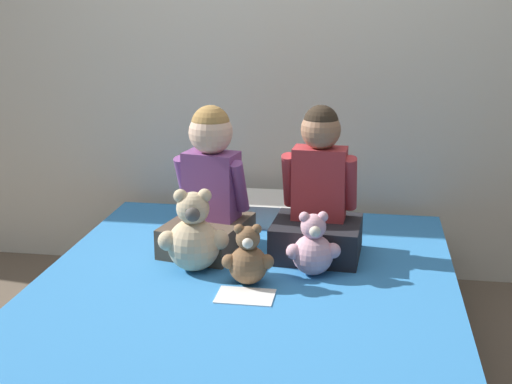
# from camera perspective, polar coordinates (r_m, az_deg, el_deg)

# --- Properties ---
(ground_plane) EXTENTS (14.00, 14.00, 0.00)m
(ground_plane) POSITION_cam_1_polar(r_m,az_deg,el_deg) (2.92, -0.81, -13.63)
(ground_plane) COLOR brown
(wall_behind_bed) EXTENTS (8.00, 0.06, 2.50)m
(wall_behind_bed) POSITION_cam_1_polar(r_m,az_deg,el_deg) (3.58, 2.06, 12.92)
(wall_behind_bed) COLOR silver
(wall_behind_bed) RESTS_ON ground_plane
(bed) EXTENTS (1.62, 1.87, 0.36)m
(bed) POSITION_cam_1_polar(r_m,az_deg,el_deg) (2.83, -0.82, -10.47)
(bed) COLOR #2D2D33
(bed) RESTS_ON ground_plane
(child_on_left) EXTENTS (0.37, 0.43, 0.61)m
(child_on_left) POSITION_cam_1_polar(r_m,az_deg,el_deg) (3.02, -3.75, 0.22)
(child_on_left) COLOR brown
(child_on_left) RESTS_ON bed
(child_on_right) EXTENTS (0.37, 0.34, 0.63)m
(child_on_right) POSITION_cam_1_polar(r_m,az_deg,el_deg) (2.95, 5.01, -0.58)
(child_on_right) COLOR black
(child_on_right) RESTS_ON bed
(teddy_bear_held_by_left_child) EXTENTS (0.27, 0.21, 0.33)m
(teddy_bear_held_by_left_child) POSITION_cam_1_polar(r_m,az_deg,el_deg) (2.81, -5.02, -3.57)
(teddy_bear_held_by_left_child) COLOR #D1B78E
(teddy_bear_held_by_left_child) RESTS_ON bed
(teddy_bear_held_by_right_child) EXTENTS (0.21, 0.16, 0.26)m
(teddy_bear_held_by_right_child) POSITION_cam_1_polar(r_m,az_deg,el_deg) (2.78, 4.58, -4.51)
(teddy_bear_held_by_right_child) COLOR #DBA3B2
(teddy_bear_held_by_right_child) RESTS_ON bed
(teddy_bear_between_children) EXTENTS (0.20, 0.15, 0.24)m
(teddy_bear_between_children) POSITION_cam_1_polar(r_m,az_deg,el_deg) (2.69, -0.65, -5.37)
(teddy_bear_between_children) COLOR brown
(teddy_bear_between_children) RESTS_ON bed
(pillow_at_headboard) EXTENTS (0.56, 0.31, 0.11)m
(pillow_at_headboard) POSITION_cam_1_polar(r_m,az_deg,el_deg) (3.43, 1.31, -1.35)
(pillow_at_headboard) COLOR silver
(pillow_at_headboard) RESTS_ON bed
(sign_card) EXTENTS (0.21, 0.15, 0.00)m
(sign_card) POSITION_cam_1_polar(r_m,az_deg,el_deg) (2.61, -0.87, -8.32)
(sign_card) COLOR white
(sign_card) RESTS_ON bed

